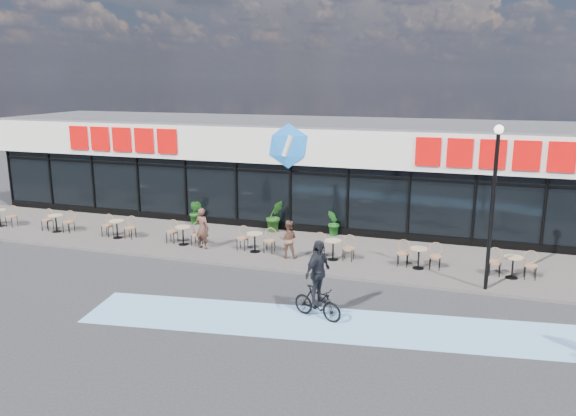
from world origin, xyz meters
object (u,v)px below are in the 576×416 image
at_px(lamp_post, 493,194).
at_px(potted_plant_right, 334,223).
at_px(potted_plant_mid, 275,216).
at_px(patron_right, 288,239).
at_px(cyclist_a, 318,285).
at_px(bistro_set_0, 1,216).
at_px(potted_plant_left, 196,212).
at_px(patron_left, 202,228).

distance_m(lamp_post, potted_plant_right, 7.83).
xyz_separation_m(potted_plant_mid, potted_plant_right, (2.58, 0.12, -0.13)).
height_order(lamp_post, patron_right, lamp_post).
distance_m(lamp_post, cyclist_a, 6.13).
bearing_deg(bistro_set_0, lamp_post, -3.96).
height_order(potted_plant_left, potted_plant_right, potted_plant_left).
bearing_deg(bistro_set_0, potted_plant_mid, 13.59).
bearing_deg(bistro_set_0, cyclist_a, -17.27).
relative_size(potted_plant_left, potted_plant_right, 1.01).
bearing_deg(cyclist_a, patron_left, 141.45).
relative_size(potted_plant_mid, cyclist_a, 0.60).
bearing_deg(lamp_post, patron_right, 171.26).
bearing_deg(patron_right, lamp_post, 162.32).
bearing_deg(potted_plant_mid, potted_plant_right, 2.76).
height_order(bistro_set_0, potted_plant_mid, potted_plant_mid).
bearing_deg(lamp_post, patron_left, 173.78).
xyz_separation_m(potted_plant_left, patron_right, (5.44, -3.26, 0.15)).
height_order(lamp_post, bistro_set_0, lamp_post).
distance_m(potted_plant_right, patron_left, 5.52).
height_order(lamp_post, potted_plant_right, lamp_post).
bearing_deg(patron_left, potted_plant_mid, -109.67).
relative_size(lamp_post, patron_right, 3.63).
bearing_deg(patron_left, bistro_set_0, 8.86).
bearing_deg(patron_left, potted_plant_right, -132.80).
bearing_deg(lamp_post, bistro_set_0, 176.04).
bearing_deg(potted_plant_left, potted_plant_right, 0.96).
relative_size(patron_right, cyclist_a, 0.62).
bearing_deg(bistro_set_0, potted_plant_right, 11.72).
bearing_deg(patron_left, potted_plant_left, -48.32).
bearing_deg(cyclist_a, potted_plant_left, 134.76).
xyz_separation_m(potted_plant_right, patron_right, (-0.91, -3.37, 0.16)).
bearing_deg(patron_left, cyclist_a, 151.93).
bearing_deg(patron_right, bistro_set_0, -10.46).
bearing_deg(lamp_post, potted_plant_left, 160.66).
distance_m(lamp_post, patron_right, 7.33).
bearing_deg(patron_right, patron_left, -10.16).
distance_m(potted_plant_left, potted_plant_mid, 3.78).
xyz_separation_m(potted_plant_left, cyclist_a, (7.80, -7.86, 0.33)).
height_order(potted_plant_left, patron_left, patron_left).
xyz_separation_m(lamp_post, potted_plant_right, (-5.96, 4.43, -2.50)).
bearing_deg(potted_plant_left, potted_plant_mid, -0.27).
height_order(patron_left, cyclist_a, cyclist_a).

